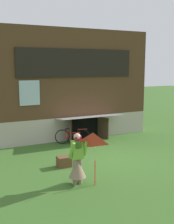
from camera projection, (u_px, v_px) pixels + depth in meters
ground_plane at (108, 157)px, 11.01m from camera, size 60.00×60.00×0.00m
log_house at (57, 82)px, 15.70m from camera, size 7.83×6.63×5.29m
person at (77, 163)px, 8.44m from camera, size 0.61×0.52×1.59m
kite at (93, 146)px, 8.00m from camera, size 1.00×0.94×1.60m
bicycle_red at (72, 136)px, 12.89m from camera, size 1.53×0.56×0.73m
wooden_crate at (64, 162)px, 9.99m from camera, size 0.47×0.40×0.37m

